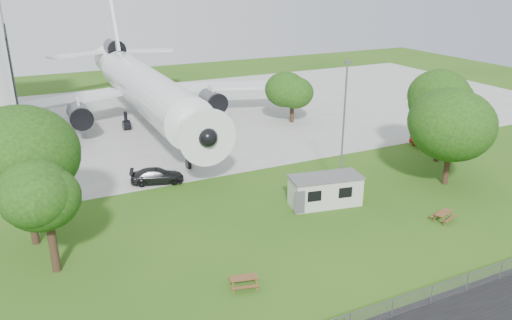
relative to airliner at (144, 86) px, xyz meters
name	(u,v)px	position (x,y,z in m)	size (l,w,h in m)	color
ground	(295,246)	(2.00, -35.86, -5.27)	(160.00, 160.00, 0.00)	#3F6B1D
concrete_apron	(157,119)	(2.00, 2.14, -5.25)	(120.00, 46.00, 0.03)	#B7B7B2
airliner	(144,86)	(0.00, 0.00, 0.00)	(46.36, 47.73, 17.69)	white
site_cabin	(325,190)	(7.94, -30.72, -3.96)	(6.94, 3.75, 2.62)	beige
picnic_west	(244,287)	(-3.51, -38.87, -5.27)	(1.80, 1.50, 0.76)	brown
picnic_east	(443,221)	(14.88, -37.53, -5.27)	(1.80, 1.50, 0.76)	brown
lamp_mast	(343,132)	(10.20, -29.66, 0.73)	(0.16, 0.16, 12.00)	slate
tree_west_big	(21,158)	(-15.14, -27.04, 1.51)	(8.46, 8.46, 11.02)	#382619
tree_west_small	(45,196)	(-14.09, -31.62, 0.23)	(5.98, 5.98, 8.51)	#382619
tree_east_front	(452,129)	(20.79, -31.86, 0.22)	(7.97, 7.97, 9.48)	#382619
tree_east_back	(444,99)	(24.64, -26.85, 1.53)	(6.67, 6.67, 10.16)	#382619
tree_far_apron	(292,91)	(18.07, -7.10, -1.03)	(5.86, 5.86, 7.18)	#382619
car_ne_sedan	(428,142)	(26.85, -23.24, -4.57)	(1.47, 4.22, 1.39)	maroon
car_apron_van	(157,176)	(-3.92, -19.75, -4.55)	(2.03, 4.99, 1.45)	black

